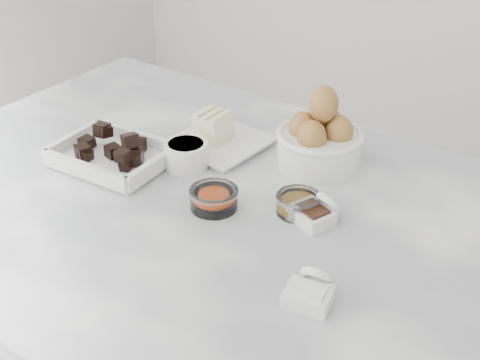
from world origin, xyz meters
name	(u,v)px	position (x,y,z in m)	size (l,w,h in m)	color
marble_slab	(219,215)	(0.00, 0.00, 0.92)	(1.20, 0.80, 0.04)	silver
chocolate_dish	(112,152)	(-0.24, 0.00, 0.96)	(0.21, 0.17, 0.05)	white
butter_plate	(218,136)	(-0.12, 0.16, 0.96)	(0.17, 0.17, 0.06)	white
sugar_ramekin	(186,154)	(-0.12, 0.07, 0.97)	(0.08, 0.08, 0.05)	white
egg_bowl	(320,139)	(0.06, 0.21, 0.99)	(0.16, 0.16, 0.15)	white
honey_bowl	(298,203)	(0.11, 0.06, 0.96)	(0.07, 0.07, 0.03)	white
zest_bowl	(214,197)	(0.00, -0.01, 0.96)	(0.08, 0.08, 0.04)	white
vanilla_spoon	(316,212)	(0.15, 0.05, 0.96)	(0.08, 0.09, 0.05)	white
salt_spoon	(310,291)	(0.24, -0.11, 0.96)	(0.07, 0.08, 0.05)	white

